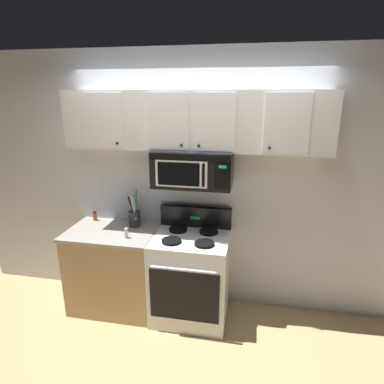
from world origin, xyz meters
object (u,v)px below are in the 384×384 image
object	(u,v)px
over_range_microwave	(193,168)
utensil_crock_charcoal	(134,216)
salt_shaker	(126,233)
stove_range	(191,275)
spice_jar	(95,216)

from	to	relation	value
over_range_microwave	utensil_crock_charcoal	size ratio (longest dim) A/B	1.86
salt_shaker	utensil_crock_charcoal	bearing A→B (deg)	94.94
stove_range	utensil_crock_charcoal	size ratio (longest dim) A/B	2.74
utensil_crock_charcoal	spice_jar	size ratio (longest dim) A/B	4.00
utensil_crock_charcoal	spice_jar	xyz separation A→B (m)	(-0.50, 0.07, -0.06)
utensil_crock_charcoal	salt_shaker	size ratio (longest dim) A/B	4.00
utensil_crock_charcoal	spice_jar	world-z (taller)	utensil_crock_charcoal
over_range_microwave	salt_shaker	distance (m)	0.92
utensil_crock_charcoal	over_range_microwave	bearing A→B (deg)	-4.62
stove_range	over_range_microwave	xyz separation A→B (m)	(-0.00, 0.12, 1.11)
over_range_microwave	utensil_crock_charcoal	xyz separation A→B (m)	(-0.65, 0.05, -0.56)
salt_shaker	spice_jar	size ratio (longest dim) A/B	1.00
stove_range	spice_jar	world-z (taller)	stove_range
over_range_microwave	utensil_crock_charcoal	bearing A→B (deg)	175.38
stove_range	salt_shaker	size ratio (longest dim) A/B	10.96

